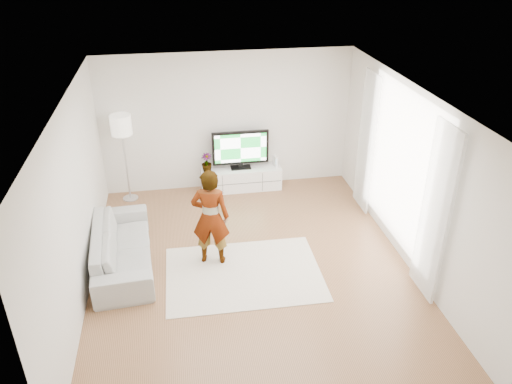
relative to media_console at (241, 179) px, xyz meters
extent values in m
plane|color=#9B6746|center=(-0.23, -2.76, -0.23)|extent=(6.00, 6.00, 0.00)
plane|color=white|center=(-0.23, -2.76, 2.57)|extent=(6.00, 6.00, 0.00)
cube|color=silver|center=(-2.73, -2.76, 1.17)|extent=(0.02, 6.00, 2.80)
cube|color=silver|center=(2.27, -2.76, 1.17)|extent=(0.02, 6.00, 2.80)
cube|color=silver|center=(-0.23, 0.24, 1.17)|extent=(5.00, 0.02, 2.80)
cube|color=silver|center=(-0.23, -5.76, 1.17)|extent=(5.00, 0.02, 2.80)
cube|color=white|center=(2.25, -2.46, 1.22)|extent=(0.01, 2.60, 2.50)
cube|color=white|center=(2.17, -3.76, 1.12)|extent=(0.04, 0.70, 2.60)
cube|color=white|center=(2.17, -1.16, 1.12)|extent=(0.04, 0.70, 2.60)
cube|color=white|center=(0.00, 0.00, 0.00)|extent=(1.64, 0.46, 0.46)
cube|color=black|center=(0.00, -0.23, 0.00)|extent=(1.59, 0.00, 0.01)
cube|color=black|center=(-0.41, -0.23, 0.00)|extent=(0.01, 0.00, 0.41)
cube|color=black|center=(0.41, -0.23, 0.00)|extent=(0.01, 0.00, 0.41)
cube|color=black|center=(0.00, 0.03, 0.24)|extent=(0.41, 0.23, 0.02)
cube|color=black|center=(0.00, 0.03, 0.29)|extent=(0.08, 0.05, 0.08)
cube|color=black|center=(0.00, 0.03, 0.68)|extent=(1.15, 0.06, 0.70)
cube|color=#168C2F|center=(0.00, -0.01, 0.68)|extent=(1.05, 0.01, 0.59)
cube|color=white|center=(0.72, 0.00, 0.34)|extent=(0.09, 0.17, 0.23)
cube|color=#4CB2FF|center=(0.72, -0.08, 0.36)|extent=(0.01, 0.00, 0.12)
imported|color=#3F7238|center=(-0.70, 0.00, 0.42)|extent=(0.27, 0.27, 0.38)
cube|color=beige|center=(-0.37, -2.90, -0.22)|extent=(2.45, 1.78, 0.01)
imported|color=#334772|center=(-0.83, -2.46, 0.60)|extent=(0.66, 0.51, 1.63)
imported|color=#A8A8A3|center=(-2.25, -2.30, 0.10)|extent=(1.03, 2.29, 0.65)
cylinder|color=silver|center=(-2.26, -0.06, -0.22)|extent=(0.30, 0.30, 0.02)
cylinder|color=silver|center=(-2.26, -0.06, 0.47)|extent=(0.04, 0.04, 1.36)
cylinder|color=white|center=(-2.26, -0.06, 1.34)|extent=(0.39, 0.39, 0.38)
camera|label=1|loc=(-1.24, -9.19, 4.59)|focal=35.00mm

